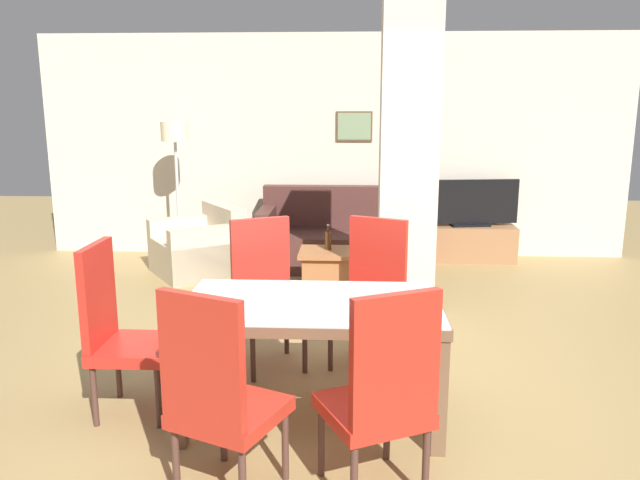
{
  "coord_description": "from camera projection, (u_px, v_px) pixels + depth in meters",
  "views": [
    {
      "loc": [
        0.23,
        -3.49,
        1.86
      ],
      "look_at": [
        0.0,
        0.99,
        0.88
      ],
      "focal_mm": 35.0,
      "sensor_mm": 36.0,
      "label": 1
    }
  ],
  "objects": [
    {
      "name": "bottle",
      "position": [
        328.0,
        240.0,
        6.22
      ],
      "size": [
        0.07,
        0.07,
        0.25
      ],
      "color": "#4C2D14",
      "rests_on": "coffee_table"
    },
    {
      "name": "dining_chair_head_left",
      "position": [
        119.0,
        327.0,
        3.75
      ],
      "size": [
        0.46,
        0.46,
        1.06
      ],
      "rotation": [
        0.0,
        0.0,
        -1.57
      ],
      "color": "red",
      "rests_on": "ground_plane"
    },
    {
      "name": "back_wall",
      "position": [
        333.0,
        147.0,
        7.68
      ],
      "size": [
        7.2,
        0.09,
        2.7
      ],
      "color": "beige",
      "rests_on": "ground_plane"
    },
    {
      "name": "coffee_table",
      "position": [
        329.0,
        271.0,
        6.24
      ],
      "size": [
        0.6,
        0.52,
        0.44
      ],
      "color": "#A36439",
      "rests_on": "ground_plane"
    },
    {
      "name": "dining_chair_far_right",
      "position": [
        371.0,
        290.0,
        4.5
      ],
      "size": [
        0.61,
        0.61,
        1.06
      ],
      "rotation": [
        0.0,
        0.0,
        2.72
      ],
      "color": "red",
      "rests_on": "ground_plane"
    },
    {
      "name": "tv_screen",
      "position": [
        471.0,
        203.0,
        7.46
      ],
      "size": [
        1.14,
        0.26,
        0.56
      ],
      "rotation": [
        0.0,
        0.0,
        3.28
      ],
      "color": "black",
      "rests_on": "tv_stand"
    },
    {
      "name": "divider_pillar",
      "position": [
        408.0,
        166.0,
        5.24
      ],
      "size": [
        0.48,
        0.33,
        2.7
      ],
      "color": "beige",
      "rests_on": "ground_plane"
    },
    {
      "name": "tv_stand",
      "position": [
        469.0,
        243.0,
        7.56
      ],
      "size": [
        1.09,
        0.4,
        0.43
      ],
      "color": "#996943",
      "rests_on": "ground_plane"
    },
    {
      "name": "dining_chair_near_left",
      "position": [
        218.0,
        393.0,
        2.89
      ],
      "size": [
        0.61,
        0.61,
        1.06
      ],
      "rotation": [
        0.0,
        0.0,
        -0.42
      ],
      "color": "red",
      "rests_on": "ground_plane"
    },
    {
      "name": "dining_chair_far_left",
      "position": [
        266.0,
        290.0,
        4.49
      ],
      "size": [
        0.61,
        0.61,
        1.06
      ],
      "rotation": [
        0.0,
        0.0,
        -2.69
      ],
      "color": "red",
      "rests_on": "ground_plane"
    },
    {
      "name": "sofa",
      "position": [
        342.0,
        240.0,
        7.28
      ],
      "size": [
        1.91,
        0.89,
        0.91
      ],
      "rotation": [
        0.0,
        0.0,
        3.14
      ],
      "color": "#492924",
      "rests_on": "ground_plane"
    },
    {
      "name": "dining_table",
      "position": [
        312.0,
        326.0,
        3.69
      ],
      "size": [
        1.52,
        0.87,
        0.73
      ],
      "color": "brown",
      "rests_on": "ground_plane"
    },
    {
      "name": "ground_plane",
      "position": [
        312.0,
        415.0,
        3.81
      ],
      "size": [
        18.0,
        18.0,
        0.0
      ],
      "primitive_type": "plane",
      "color": "#9C804E"
    },
    {
      "name": "floor_lamp",
      "position": [
        175.0,
        146.0,
        7.15
      ],
      "size": [
        0.31,
        0.31,
        1.67
      ],
      "color": "#B7B7BC",
      "rests_on": "ground_plane"
    },
    {
      "name": "armchair",
      "position": [
        200.0,
        250.0,
        6.98
      ],
      "size": [
        1.19,
        1.2,
        0.75
      ],
      "rotation": [
        0.0,
        0.0,
        2.17
      ],
      "color": "beige",
      "rests_on": "ground_plane"
    },
    {
      "name": "dining_chair_near_right",
      "position": [
        382.0,
        392.0,
        2.91
      ],
      "size": [
        0.61,
        0.61,
        1.06
      ],
      "rotation": [
        0.0,
        0.0,
        0.45
      ],
      "color": "red",
      "rests_on": "ground_plane"
    }
  ]
}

